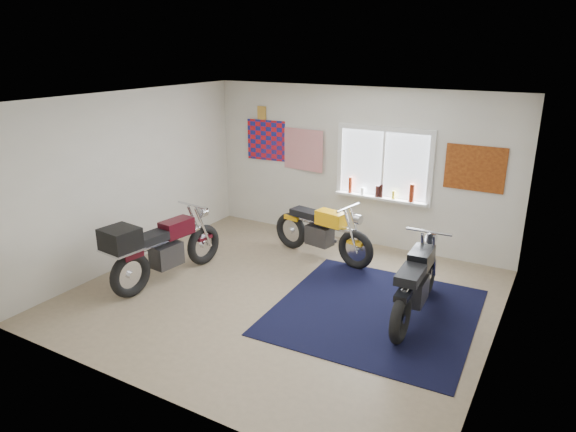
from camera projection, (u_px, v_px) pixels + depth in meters
The scene contains 10 objects.
ground at pixel (283, 296), 7.19m from camera, with size 5.50×5.50×0.00m, color #9E896B.
room_shell at pixel (283, 182), 6.67m from camera, with size 5.50×5.50×5.50m.
navy_rug at pixel (375, 311), 6.75m from camera, with size 2.50×2.60×0.01m, color black.
window_assembly at pixel (383, 169), 8.55m from camera, with size 1.66×0.17×1.26m.
oil_bottles at pixel (384, 191), 8.58m from camera, with size 1.16×0.09×0.30m.
flag_display at pixel (262, 113), 9.45m from camera, with size 1.60×0.10×1.17m.
triumph_poster at pixel (475, 168), 7.82m from camera, with size 0.90×0.03×0.70m, color #A54C14.
yellow_triumph at pixel (322, 233), 8.36m from camera, with size 1.94×0.62×0.98m.
black_chrome_bike at pixel (416, 285), 6.52m from camera, with size 0.61×1.98×1.02m.
maroon_tourer at pixel (160, 248), 7.43m from camera, with size 0.71×2.06×1.05m.
Camera 1 is at (3.27, -5.58, 3.35)m, focal length 32.00 mm.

